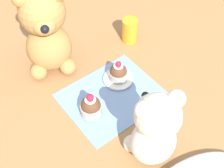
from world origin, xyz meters
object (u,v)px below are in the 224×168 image
at_px(teddy_bear_tan, 46,32).
at_px(cupcake_near_cream_bear, 91,107).
at_px(cupcake_near_tan_bear, 118,73).
at_px(juice_glass, 130,30).
at_px(teddy_bear_cream, 154,130).
at_px(saucer_plate, 118,79).

height_order(teddy_bear_tan, cupcake_near_cream_bear, teddy_bear_tan).
xyz_separation_m(cupcake_near_tan_bear, juice_glass, (-0.14, -0.12, 0.01)).
relative_size(teddy_bear_cream, cupcake_near_tan_bear, 3.34).
height_order(cupcake_near_cream_bear, cupcake_near_tan_bear, cupcake_near_cream_bear).
relative_size(teddy_bear_tan, saucer_plate, 3.10).
xyz_separation_m(cupcake_near_cream_bear, juice_glass, (-0.28, -0.17, 0.01)).
height_order(teddy_bear_tan, saucer_plate, teddy_bear_tan).
relative_size(cupcake_near_cream_bear, juice_glass, 0.94).
xyz_separation_m(teddy_bear_tan, cupcake_near_tan_bear, (-0.12, 0.17, -0.10)).
xyz_separation_m(teddy_bear_cream, cupcake_near_cream_bear, (0.05, -0.19, -0.08)).
distance_m(cupcake_near_cream_bear, cupcake_near_tan_bear, 0.14).
xyz_separation_m(teddy_bear_tan, saucer_plate, (-0.12, 0.17, -0.13)).
relative_size(teddy_bear_tan, cupcake_near_tan_bear, 4.07).
distance_m(teddy_bear_tan, cupcake_near_tan_bear, 0.23).
bearing_deg(teddy_bear_cream, juice_glass, -107.60).
height_order(teddy_bear_cream, saucer_plate, teddy_bear_cream).
bearing_deg(teddy_bear_tan, cupcake_near_cream_bear, -68.79).
bearing_deg(teddy_bear_cream, cupcake_near_cream_bear, -60.86).
distance_m(teddy_bear_cream, saucer_plate, 0.27).
bearing_deg(cupcake_near_cream_bear, saucer_plate, -159.18).
height_order(cupcake_near_tan_bear, juice_glass, juice_glass).
relative_size(cupcake_near_tan_bear, juice_glass, 0.84).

